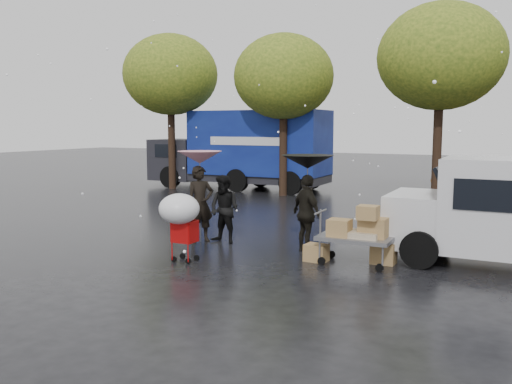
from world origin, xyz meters
The scene contains 13 objects.
ground centered at (0.00, 0.00, 0.00)m, with size 90.00×90.00×0.00m, color black.
person_pink centered at (-1.72, 0.92, 0.94)m, with size 0.68×0.45×1.87m, color black.
person_middle centered at (-1.12, 1.07, 0.83)m, with size 0.81×0.63×1.66m, color black.
person_black centered at (1.03, 1.06, 0.88)m, with size 1.03×0.43×1.76m, color black.
umbrella_pink centered at (-1.72, 0.92, 2.08)m, with size 1.08×1.08×2.23m.
umbrella_black centered at (1.03, 1.06, 2.04)m, with size 1.16×1.16×2.20m.
vendor_cart centered at (2.41, 0.42, 0.73)m, with size 1.52×0.80×1.27m.
shopping_cart centered at (-0.95, -1.06, 1.06)m, with size 0.84×0.84×1.46m.
blue_truck centered at (-6.07, 11.34, 1.76)m, with size 8.30×2.60×3.50m.
box_ground_near centered at (2.83, 0.81, 0.22)m, with size 0.49×0.39×0.44m, color #976942.
box_ground_far centered at (1.52, 0.36, 0.18)m, with size 0.46×0.36×0.36m, color #976942.
yellow_taxi centered at (4.30, 13.48, 0.84)m, with size 1.98×4.92×1.68m, color #F4B00C.
tree_row centered at (-0.47, 10.00, 5.02)m, with size 21.60×4.40×7.12m.
Camera 1 is at (5.39, -10.21, 2.85)m, focal length 38.00 mm.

